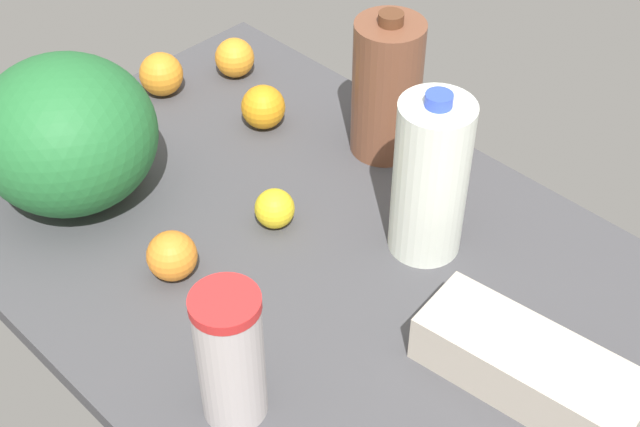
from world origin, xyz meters
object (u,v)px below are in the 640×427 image
(watermelon, at_px, (67,134))
(lemon_loose, at_px, (275,208))
(orange_far_back, at_px, (263,107))
(milk_jug, at_px, (430,179))
(chocolate_milk_jug, at_px, (387,88))
(tumbler_cup, at_px, (230,356))
(orange_near_front, at_px, (172,256))
(orange_by_jug, at_px, (235,58))
(orange_beside_bowl, at_px, (161,74))
(egg_carton, at_px, (529,367))

(watermelon, relative_size, lemon_loose, 4.43)
(watermelon, xyz_separation_m, orange_far_back, (0.07, 0.33, -0.08))
(lemon_loose, distance_m, orange_far_back, 0.26)
(milk_jug, xyz_separation_m, lemon_loose, (-0.19, -0.13, -0.10))
(chocolate_milk_jug, bearing_deg, tumbler_cup, -67.05)
(chocolate_milk_jug, height_order, orange_near_front, chocolate_milk_jug)
(milk_jug, xyz_separation_m, orange_by_jug, (-0.55, 0.10, -0.09))
(orange_beside_bowl, bearing_deg, lemon_loose, -13.40)
(orange_far_back, bearing_deg, tumbler_cup, -45.92)
(watermelon, distance_m, lemon_loose, 0.33)
(lemon_loose, xyz_separation_m, orange_far_back, (-0.20, 0.16, 0.01))
(orange_far_back, bearing_deg, lemon_loose, -38.60)
(chocolate_milk_jug, height_order, egg_carton, chocolate_milk_jug)
(egg_carton, xyz_separation_m, orange_far_back, (-0.65, 0.14, 0.00))
(orange_far_back, bearing_deg, watermelon, -102.30)
(milk_jug, distance_m, egg_carton, 0.30)
(orange_near_front, xyz_separation_m, orange_far_back, (-0.17, 0.34, 0.00))
(chocolate_milk_jug, relative_size, orange_beside_bowl, 3.22)
(lemon_loose, distance_m, orange_by_jug, 0.42)
(tumbler_cup, bearing_deg, egg_carton, 50.06)
(egg_carton, bearing_deg, orange_by_jug, 158.62)
(orange_far_back, bearing_deg, chocolate_milk_jug, 28.14)
(chocolate_milk_jug, distance_m, egg_carton, 0.53)
(orange_near_front, distance_m, orange_far_back, 0.38)
(milk_jug, bearing_deg, chocolate_milk_jug, 146.32)
(tumbler_cup, relative_size, watermelon, 0.74)
(milk_jug, bearing_deg, orange_by_jug, 169.40)
(orange_near_front, relative_size, lemon_loose, 1.19)
(lemon_loose, xyz_separation_m, orange_by_jug, (-0.35, 0.23, 0.01))
(chocolate_milk_jug, xyz_separation_m, egg_carton, (0.46, -0.24, -0.08))
(orange_near_front, xyz_separation_m, orange_beside_bowl, (-0.38, 0.27, 0.00))
(watermelon, bearing_deg, milk_jug, 32.87)
(watermelon, distance_m, orange_by_jug, 0.42)
(orange_far_back, relative_size, orange_beside_bowl, 0.97)
(watermelon, height_order, orange_near_front, watermelon)
(orange_beside_bowl, bearing_deg, orange_by_jug, 69.78)
(orange_near_front, relative_size, orange_far_back, 0.96)
(egg_carton, xyz_separation_m, lemon_loose, (-0.45, -0.02, -0.01))
(milk_jug, relative_size, orange_far_back, 3.53)
(orange_near_front, bearing_deg, orange_far_back, 117.44)
(orange_by_jug, bearing_deg, watermelon, -78.27)
(milk_jug, relative_size, orange_near_front, 3.69)
(orange_by_jug, relative_size, orange_beside_bowl, 0.92)
(milk_jug, bearing_deg, egg_carton, -22.69)
(tumbler_cup, relative_size, orange_beside_bowl, 2.55)
(orange_by_jug, distance_m, orange_beside_bowl, 0.14)
(orange_by_jug, bearing_deg, lemon_loose, -32.85)
(lemon_loose, bearing_deg, chocolate_milk_jug, 92.17)
(tumbler_cup, distance_m, milk_jug, 0.40)
(orange_far_back, height_order, orange_beside_bowl, orange_beside_bowl)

